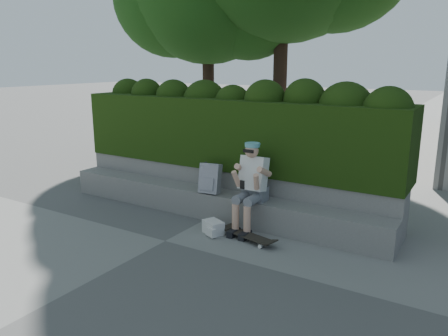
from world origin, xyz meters
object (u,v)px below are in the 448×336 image
Objects in this scene: backpack_plaid at (210,178)px; backpack_ground at (213,227)px; person at (251,183)px; skateboard at (249,236)px.

backpack_plaid is 1.57× the size of backpack_ground.
backpack_ground is (-0.41, -0.45, -0.65)m from person.
backpack_plaid is at bearing 166.59° from skateboard.
skateboard is 1.74× the size of backpack_plaid.
backpack_ground is at bearing -61.82° from backpack_plaid.
person is at bearing 72.48° from backpack_ground.
skateboard is at bearing 28.37° from backpack_ground.
skateboard is (0.19, -0.41, -0.68)m from person.
backpack_plaid is (-0.81, 0.08, -0.06)m from person.
backpack_plaid is (-1.00, 0.49, 0.62)m from skateboard.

